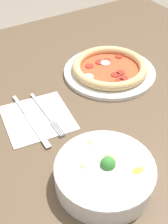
{
  "coord_description": "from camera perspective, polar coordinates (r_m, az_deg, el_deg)",
  "views": [
    {
      "loc": [
        0.4,
        0.59,
        1.32
      ],
      "look_at": [
        0.08,
        0.07,
        0.79
      ],
      "focal_mm": 50.0,
      "sensor_mm": 36.0,
      "label": 1
    }
  ],
  "objects": [
    {
      "name": "napkin",
      "position": [
        0.82,
        -8.49,
        -1.06
      ],
      "size": [
        0.19,
        0.19,
        0.0
      ],
      "color": "white",
      "rests_on": "dining_table"
    },
    {
      "name": "fork",
      "position": [
        0.83,
        -6.99,
        -0.16
      ],
      "size": [
        0.02,
        0.19,
        0.0
      ],
      "rotation": [
        0.0,
        0.0,
        1.55
      ],
      "color": "silver",
      "rests_on": "napkin"
    },
    {
      "name": "bowl",
      "position": [
        0.66,
        3.78,
        -11.02
      ],
      "size": [
        0.21,
        0.21,
        0.07
      ],
      "color": "white",
      "rests_on": "dining_table"
    },
    {
      "name": "dining_table",
      "position": [
        0.96,
        2.04,
        -1.31
      ],
      "size": [
        1.21,
        1.07,
        0.77
      ],
      "color": "brown",
      "rests_on": "ground_plane"
    },
    {
      "name": "pizza",
      "position": [
        0.98,
        4.69,
        7.85
      ],
      "size": [
        0.28,
        0.28,
        0.04
      ],
      "color": "white",
      "rests_on": "dining_table"
    },
    {
      "name": "knife",
      "position": [
        0.82,
        -10.12,
        -1.0
      ],
      "size": [
        0.02,
        0.23,
        0.01
      ],
      "rotation": [
        0.0,
        0.0,
        1.55
      ],
      "color": "silver",
      "rests_on": "napkin"
    }
  ]
}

